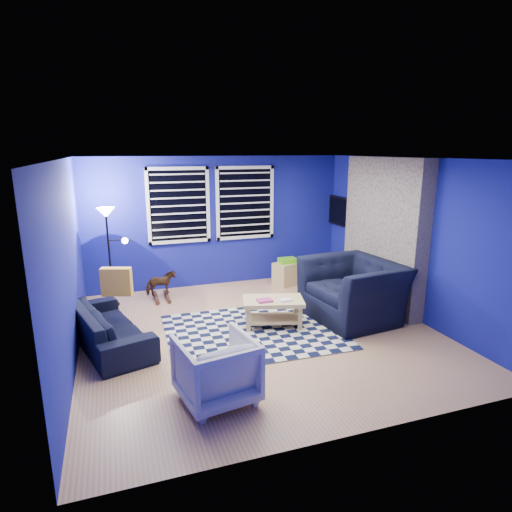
{
  "coord_description": "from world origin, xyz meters",
  "views": [
    {
      "loc": [
        -1.93,
        -5.52,
        2.62
      ],
      "look_at": [
        0.04,
        0.3,
        1.08
      ],
      "focal_mm": 30.0,
      "sensor_mm": 36.0,
      "label": 1
    }
  ],
  "objects_px": {
    "tv": "(342,212)",
    "rocking_horse": "(161,284)",
    "sofa": "(109,326)",
    "cabinet": "(287,273)",
    "floor_lamp": "(108,226)",
    "armchair_big": "(353,290)",
    "armchair_bent": "(216,369)",
    "coffee_table": "(273,307)"
  },
  "relations": [
    {
      "from": "sofa",
      "to": "armchair_bent",
      "type": "distance_m",
      "value": 2.08
    },
    {
      "from": "armchair_big",
      "to": "armchair_bent",
      "type": "relative_size",
      "value": 1.81
    },
    {
      "from": "tv",
      "to": "coffee_table",
      "type": "distance_m",
      "value": 3.07
    },
    {
      "from": "armchair_bent",
      "to": "rocking_horse",
      "type": "relative_size",
      "value": 1.5
    },
    {
      "from": "tv",
      "to": "rocking_horse",
      "type": "bearing_deg",
      "value": -178.77
    },
    {
      "from": "rocking_horse",
      "to": "cabinet",
      "type": "xyz_separation_m",
      "value": [
        2.49,
        0.09,
        -0.05
      ]
    },
    {
      "from": "tv",
      "to": "armchair_bent",
      "type": "distance_m",
      "value": 5.04
    },
    {
      "from": "tv",
      "to": "cabinet",
      "type": "bearing_deg",
      "value": 179.31
    },
    {
      "from": "cabinet",
      "to": "floor_lamp",
      "type": "relative_size",
      "value": 0.37
    },
    {
      "from": "rocking_horse",
      "to": "cabinet",
      "type": "relative_size",
      "value": 0.84
    },
    {
      "from": "tv",
      "to": "sofa",
      "type": "height_order",
      "value": "tv"
    },
    {
      "from": "floor_lamp",
      "to": "coffee_table",
      "type": "bearing_deg",
      "value": -37.21
    },
    {
      "from": "cabinet",
      "to": "floor_lamp",
      "type": "height_order",
      "value": "floor_lamp"
    },
    {
      "from": "tv",
      "to": "rocking_horse",
      "type": "relative_size",
      "value": 1.92
    },
    {
      "from": "armchair_bent",
      "to": "floor_lamp",
      "type": "bearing_deg",
      "value": -83.61
    },
    {
      "from": "tv",
      "to": "sofa",
      "type": "bearing_deg",
      "value": -159.18
    },
    {
      "from": "armchair_big",
      "to": "cabinet",
      "type": "xyz_separation_m",
      "value": [
        -0.29,
        1.96,
        -0.23
      ]
    },
    {
      "from": "tv",
      "to": "floor_lamp",
      "type": "height_order",
      "value": "same"
    },
    {
      "from": "tv",
      "to": "armchair_big",
      "type": "distance_m",
      "value": 2.33
    },
    {
      "from": "armchair_big",
      "to": "coffee_table",
      "type": "height_order",
      "value": "armchair_big"
    },
    {
      "from": "tv",
      "to": "coffee_table",
      "type": "height_order",
      "value": "tv"
    },
    {
      "from": "sofa",
      "to": "coffee_table",
      "type": "relative_size",
      "value": 1.85
    },
    {
      "from": "tv",
      "to": "sofa",
      "type": "relative_size",
      "value": 0.54
    },
    {
      "from": "armchair_bent",
      "to": "cabinet",
      "type": "distance_m",
      "value": 4.2
    },
    {
      "from": "coffee_table",
      "to": "cabinet",
      "type": "height_order",
      "value": "cabinet"
    },
    {
      "from": "armchair_big",
      "to": "coffee_table",
      "type": "bearing_deg",
      "value": -101.09
    },
    {
      "from": "tv",
      "to": "armchair_bent",
      "type": "height_order",
      "value": "tv"
    },
    {
      "from": "armchair_big",
      "to": "coffee_table",
      "type": "xyz_separation_m",
      "value": [
        -1.31,
        0.09,
        -0.15
      ]
    },
    {
      "from": "cabinet",
      "to": "floor_lamp",
      "type": "xyz_separation_m",
      "value": [
        -3.29,
        -0.15,
        1.15
      ]
    },
    {
      "from": "coffee_table",
      "to": "cabinet",
      "type": "bearing_deg",
      "value": 61.29
    },
    {
      "from": "armchair_bent",
      "to": "coffee_table",
      "type": "xyz_separation_m",
      "value": [
        1.28,
        1.65,
        -0.04
      ]
    },
    {
      "from": "sofa",
      "to": "floor_lamp",
      "type": "height_order",
      "value": "floor_lamp"
    },
    {
      "from": "armchair_bent",
      "to": "rocking_horse",
      "type": "xyz_separation_m",
      "value": [
        -0.19,
        3.42,
        -0.07
      ]
    },
    {
      "from": "rocking_horse",
      "to": "armchair_big",
      "type": "bearing_deg",
      "value": -137.17
    },
    {
      "from": "sofa",
      "to": "cabinet",
      "type": "relative_size",
      "value": 3.0
    },
    {
      "from": "tv",
      "to": "rocking_horse",
      "type": "xyz_separation_m",
      "value": [
        -3.65,
        -0.08,
        -1.11
      ]
    },
    {
      "from": "armchair_big",
      "to": "cabinet",
      "type": "relative_size",
      "value": 2.29
    },
    {
      "from": "armchair_bent",
      "to": "coffee_table",
      "type": "bearing_deg",
      "value": -137.83
    },
    {
      "from": "armchair_big",
      "to": "rocking_horse",
      "type": "relative_size",
      "value": 2.73
    },
    {
      "from": "armchair_big",
      "to": "floor_lamp",
      "type": "height_order",
      "value": "floor_lamp"
    },
    {
      "from": "rocking_horse",
      "to": "coffee_table",
      "type": "height_order",
      "value": "rocking_horse"
    },
    {
      "from": "sofa",
      "to": "armchair_big",
      "type": "relative_size",
      "value": 1.31
    }
  ]
}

